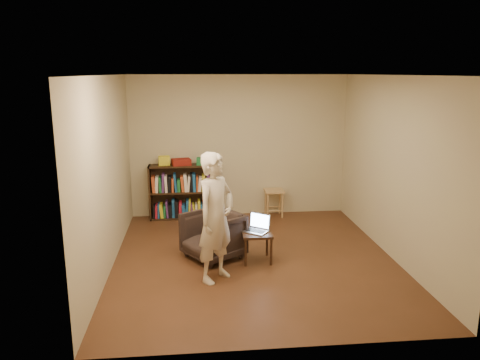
{
  "coord_description": "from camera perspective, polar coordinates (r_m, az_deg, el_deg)",
  "views": [
    {
      "loc": [
        -0.84,
        -6.28,
        2.64
      ],
      "look_at": [
        -0.17,
        0.35,
        1.1
      ],
      "focal_mm": 35.0,
      "sensor_mm": 36.0,
      "label": 1
    }
  ],
  "objects": [
    {
      "name": "floor",
      "position": [
        6.86,
        1.74,
        -9.6
      ],
      "size": [
        4.5,
        4.5,
        0.0
      ],
      "primitive_type": "plane",
      "color": "#492A17",
      "rests_on": "ground"
    },
    {
      "name": "person",
      "position": [
        5.95,
        -2.98,
        -4.59
      ],
      "size": [
        0.71,
        0.72,
        1.68
      ],
      "primitive_type": "imported",
      "rotation": [
        0.0,
        0.0,
        0.84
      ],
      "color": "beige",
      "rests_on": "floor"
    },
    {
      "name": "wall_right",
      "position": [
        7.02,
        18.23,
        1.36
      ],
      "size": [
        0.0,
        4.5,
        4.5
      ],
      "primitive_type": "plane",
      "rotation": [
        1.57,
        0.0,
        -1.57
      ],
      "color": "#BDAC8F",
      "rests_on": "floor"
    },
    {
      "name": "box_yellow",
      "position": [
        8.55,
        -9.23,
        2.35
      ],
      "size": [
        0.21,
        0.16,
        0.16
      ],
      "primitive_type": "cube",
      "rotation": [
        0.0,
        0.0,
        0.09
      ],
      "color": "yellow",
      "rests_on": "bookshelf"
    },
    {
      "name": "box_white",
      "position": [
        8.51,
        -3.7,
        2.14
      ],
      "size": [
        0.09,
        0.09,
        0.07
      ],
      "primitive_type": "cube",
      "rotation": [
        0.0,
        0.0,
        0.01
      ],
      "color": "white",
      "rests_on": "bookshelf"
    },
    {
      "name": "side_table",
      "position": [
        6.69,
        2.05,
        -7.0
      ],
      "size": [
        0.41,
        0.41,
        0.42
      ],
      "color": "black",
      "rests_on": "floor"
    },
    {
      "name": "ceiling",
      "position": [
        6.33,
        1.91,
        12.66
      ],
      "size": [
        4.5,
        4.5,
        0.0
      ],
      "primitive_type": "plane",
      "color": "silver",
      "rests_on": "wall_back"
    },
    {
      "name": "box_green",
      "position": [
        8.49,
        -4.87,
        2.3
      ],
      "size": [
        0.14,
        0.14,
        0.13
      ],
      "primitive_type": "cube",
      "rotation": [
        0.0,
        0.0,
        -0.04
      ],
      "color": "#1E7238",
      "rests_on": "bookshelf"
    },
    {
      "name": "bookshelf",
      "position": [
        8.66,
        -7.02,
        -1.79
      ],
      "size": [
        1.2,
        0.3,
        1.0
      ],
      "color": "black",
      "rests_on": "floor"
    },
    {
      "name": "wall_left",
      "position": [
        6.52,
        -15.87,
        0.67
      ],
      "size": [
        0.0,
        4.5,
        4.5
      ],
      "primitive_type": "plane",
      "rotation": [
        1.57,
        0.0,
        1.57
      ],
      "color": "#BDAC8F",
      "rests_on": "floor"
    },
    {
      "name": "wall_back",
      "position": [
        8.67,
        -0.13,
        4.14
      ],
      "size": [
        4.0,
        0.0,
        4.0
      ],
      "primitive_type": "plane",
      "rotation": [
        1.57,
        0.0,
        0.0
      ],
      "color": "#BDAC8F",
      "rests_on": "floor"
    },
    {
      "name": "armchair",
      "position": [
        6.8,
        -3.32,
        -6.78
      ],
      "size": [
        1.02,
        1.02,
        0.68
      ],
      "primitive_type": "imported",
      "rotation": [
        0.0,
        0.0,
        -0.98
      ],
      "color": "#2E231F",
      "rests_on": "floor"
    },
    {
      "name": "laptop",
      "position": [
        6.71,
        2.12,
        -5.74
      ],
      "size": [
        0.42,
        0.41,
        0.25
      ],
      "rotation": [
        0.0,
        0.0,
        -0.65
      ],
      "color": "#BCBCC1",
      "rests_on": "side_table"
    },
    {
      "name": "stool",
      "position": [
        8.73,
        4.16,
        -1.82
      ],
      "size": [
        0.35,
        0.35,
        0.51
      ],
      "color": "tan",
      "rests_on": "floor"
    },
    {
      "name": "red_cloth",
      "position": [
        8.51,
        -7.18,
        2.19
      ],
      "size": [
        0.37,
        0.3,
        0.11
      ],
      "primitive_type": "cube",
      "rotation": [
        0.0,
        0.0,
        0.21
      ],
      "color": "maroon",
      "rests_on": "bookshelf"
    }
  ]
}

